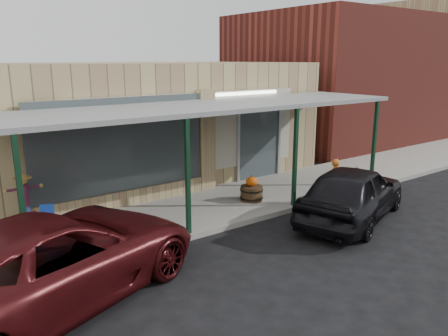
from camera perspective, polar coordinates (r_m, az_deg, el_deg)
ground at (r=10.51m, az=10.30°, el=-10.50°), size 120.00×120.00×0.00m
sidewalk at (r=13.03m, az=-1.18°, el=-5.00°), size 40.00×3.20×0.15m
storefront at (r=16.43m, az=-10.41°, el=6.00°), size 12.00×6.25×4.20m
awning at (r=12.36m, az=-1.15°, el=7.93°), size 12.00×3.00×3.04m
block_buildings_near at (r=18.14m, az=-6.28°, el=12.19°), size 61.00×8.00×8.00m
barrel_scarecrow at (r=11.85m, az=-24.44°, el=-5.27°), size 0.91×0.71×1.52m
barrel_pumpkin at (r=13.28m, az=3.61°, el=-3.05°), size 0.75×0.75×0.79m
handicap_sign at (r=9.73m, az=-21.92°, el=-7.04°), size 0.26×0.11×1.31m
parked_sedan at (r=12.45m, az=16.44°, el=-3.07°), size 4.95×3.26×1.57m
car_maroon at (r=8.61m, az=-21.50°, el=-11.00°), size 6.52×4.69×1.65m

